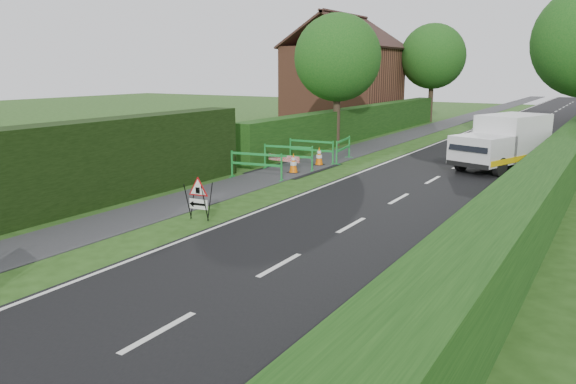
% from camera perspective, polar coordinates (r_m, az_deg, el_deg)
% --- Properties ---
extents(ground, '(120.00, 120.00, 0.00)m').
position_cam_1_polar(ground, '(12.35, -13.34, -6.63)').
color(ground, '#224313').
rests_on(ground, ground).
extents(road_surface, '(6.00, 90.00, 0.02)m').
position_cam_1_polar(road_surface, '(43.83, 23.50, 6.24)').
color(road_surface, black).
rests_on(road_surface, ground).
extents(footpath, '(2.00, 90.00, 0.02)m').
position_cam_1_polar(footpath, '(44.88, 16.51, 6.88)').
color(footpath, '#2D2D30').
rests_on(footpath, ground).
extents(hedge_west_near, '(1.10, 18.00, 2.50)m').
position_cam_1_polar(hedge_west_near, '(16.14, -26.20, -3.09)').
color(hedge_west_near, black).
rests_on(hedge_west_near, ground).
extents(hedge_west_far, '(1.00, 24.00, 1.80)m').
position_cam_1_polar(hedge_west_far, '(33.29, 7.35, 5.51)').
color(hedge_west_far, '#14380F').
rests_on(hedge_west_far, ground).
extents(hedge_east, '(1.20, 50.00, 1.50)m').
position_cam_1_polar(hedge_east, '(24.65, 26.50, 1.87)').
color(hedge_east, '#14380F').
rests_on(hedge_east, ground).
extents(house_west, '(7.50, 7.40, 7.88)m').
position_cam_1_polar(house_west, '(42.42, 5.63, 10.95)').
color(house_west, brown).
rests_on(house_west, ground).
extents(tree_nw, '(4.40, 4.40, 6.70)m').
position_cam_1_polar(tree_nw, '(29.26, 5.08, 13.42)').
color(tree_nw, '#2D2116').
rests_on(tree_nw, ground).
extents(tree_fw, '(4.80, 4.80, 7.24)m').
position_cam_1_polar(tree_fw, '(44.19, 14.50, 13.19)').
color(tree_fw, '#2D2116').
rests_on(tree_fw, ground).
extents(triangle_sign, '(0.75, 0.75, 1.00)m').
position_cam_1_polar(triangle_sign, '(15.01, -9.21, -0.31)').
color(triangle_sign, black).
rests_on(triangle_sign, ground).
extents(works_van, '(3.23, 5.03, 2.15)m').
position_cam_1_polar(works_van, '(24.07, 21.08, 4.87)').
color(works_van, silver).
rests_on(works_van, ground).
extents(traffic_cone_0, '(0.38, 0.38, 0.79)m').
position_cam_1_polar(traffic_cone_0, '(19.61, 21.90, 1.04)').
color(traffic_cone_0, black).
rests_on(traffic_cone_0, ground).
extents(traffic_cone_1, '(0.38, 0.38, 0.79)m').
position_cam_1_polar(traffic_cone_1, '(21.59, 22.44, 1.97)').
color(traffic_cone_1, black).
rests_on(traffic_cone_1, ground).
extents(traffic_cone_2, '(0.38, 0.38, 0.79)m').
position_cam_1_polar(traffic_cone_2, '(24.85, 23.81, 3.12)').
color(traffic_cone_2, black).
rests_on(traffic_cone_2, ground).
extents(traffic_cone_3, '(0.38, 0.38, 0.79)m').
position_cam_1_polar(traffic_cone_3, '(21.66, 0.55, 2.95)').
color(traffic_cone_3, black).
rests_on(traffic_cone_3, ground).
extents(traffic_cone_4, '(0.38, 0.38, 0.79)m').
position_cam_1_polar(traffic_cone_4, '(23.43, 3.18, 3.66)').
color(traffic_cone_4, black).
rests_on(traffic_cone_4, ground).
extents(ped_barrier_0, '(2.09, 0.65, 1.00)m').
position_cam_1_polar(ped_barrier_0, '(20.46, -3.25, 3.05)').
color(ped_barrier_0, '#198B33').
rests_on(ped_barrier_0, ground).
extents(ped_barrier_1, '(2.09, 0.74, 1.00)m').
position_cam_1_polar(ped_barrier_1, '(22.34, 0.02, 3.86)').
color(ped_barrier_1, '#198B33').
rests_on(ped_barrier_1, ground).
extents(ped_barrier_2, '(2.08, 0.51, 1.00)m').
position_cam_1_polar(ped_barrier_2, '(24.08, 2.38, 4.48)').
color(ped_barrier_2, '#198B33').
rests_on(ped_barrier_2, ground).
extents(ped_barrier_3, '(0.69, 2.09, 1.00)m').
position_cam_1_polar(ped_barrier_3, '(24.59, 5.63, 4.59)').
color(ped_barrier_3, '#198B33').
rests_on(ped_barrier_3, ground).
extents(redwhite_plank, '(1.50, 0.16, 0.25)m').
position_cam_1_polar(redwhite_plank, '(22.54, -0.43, 2.32)').
color(redwhite_plank, red).
rests_on(redwhite_plank, ground).
extents(hatchback_car, '(2.63, 3.79, 1.20)m').
position_cam_1_polar(hatchback_car, '(35.13, 20.39, 6.18)').
color(hatchback_car, white).
rests_on(hatchback_car, ground).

